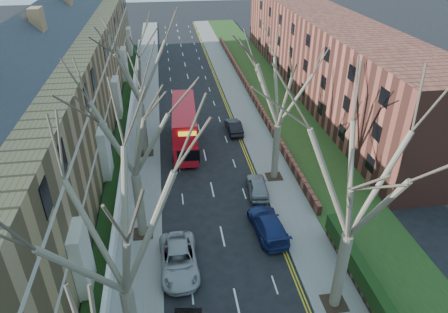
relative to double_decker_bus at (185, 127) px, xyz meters
name	(u,v)px	position (x,y,z in m)	size (l,w,h in m)	color
pavement_left	(146,110)	(-4.26, 9.75, -2.00)	(3.00, 102.00, 0.12)	slate
pavement_right	(242,104)	(7.74, 9.75, -2.00)	(3.00, 102.00, 0.12)	slate
terrace_left	(57,95)	(-11.91, 1.75, 3.47)	(9.70, 78.00, 13.60)	#977B4C
flats_right	(322,53)	(19.20, 13.75, 2.92)	(13.97, 54.00, 10.00)	brown
front_wall_left	(127,136)	(-5.91, 1.75, -1.44)	(0.30, 78.00, 1.00)	white
grass_verge_right	(276,102)	(12.24, 9.75, -1.91)	(6.00, 102.00, 0.06)	#1F3B15
tree_left_mid	(113,218)	(-3.96, -23.25, 7.49)	(10.50, 10.50, 14.71)	brown
tree_left_far	(128,120)	(-3.96, -13.25, 7.18)	(10.15, 10.15, 14.22)	brown
tree_left_dist	(136,59)	(-3.96, -1.25, 7.50)	(10.50, 10.50, 14.71)	brown
tree_right_mid	(361,169)	(7.44, -21.25, 7.49)	(10.50, 10.50, 14.71)	brown
tree_right_far	(281,79)	(7.44, -7.25, 7.18)	(10.15, 10.15, 14.22)	brown
double_decker_bus	(185,127)	(0.00, 0.00, 0.00)	(2.89, 10.08, 4.21)	red
car_left_far	(179,260)	(-1.52, -16.93, -1.33)	(2.42, 5.24, 1.46)	#A5A5AB
car_right_near	(268,224)	(5.09, -14.31, -1.33)	(2.07, 5.08, 1.48)	navy
car_right_mid	(257,186)	(5.44, -9.31, -1.38)	(1.62, 4.02, 1.37)	gray
car_right_far	(234,126)	(5.44, 2.33, -1.39)	(1.42, 4.07, 1.34)	black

